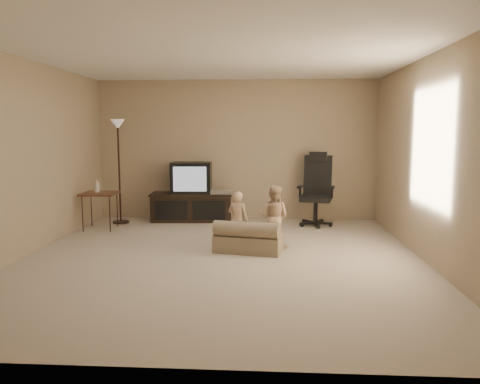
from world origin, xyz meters
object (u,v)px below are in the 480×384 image
object	(u,v)px
child_sofa	(248,239)
toddler_right	(274,217)
tv_stand	(192,197)
toddler_left	(238,220)
floor_lamp	(118,148)
side_table	(99,194)
office_chair	(316,199)

from	to	relation	value
child_sofa	toddler_right	distance (m)	0.50
tv_stand	toddler_left	bearing A→B (deg)	-67.03
floor_lamp	side_table	bearing A→B (deg)	-107.47
child_sofa	toddler_right	bearing A→B (deg)	49.16
child_sofa	toddler_left	xyz separation A→B (m)	(-0.15, 0.18, 0.22)
tv_stand	office_chair	xyz separation A→B (m)	(2.17, -0.27, 0.01)
side_table	floor_lamp	xyz separation A→B (m)	(0.17, 0.53, 0.72)
office_chair	toddler_left	bearing A→B (deg)	-113.20
floor_lamp	child_sofa	world-z (taller)	floor_lamp
toddler_left	office_chair	bearing A→B (deg)	-106.34
tv_stand	toddler_right	world-z (taller)	tv_stand
office_chair	toddler_left	xyz separation A→B (m)	(-1.22, -1.69, -0.05)
floor_lamp	toddler_left	size ratio (longest dim) A/B	2.28
child_sofa	toddler_left	distance (m)	0.32
side_table	child_sofa	size ratio (longest dim) A/B	0.86
child_sofa	side_table	bearing A→B (deg)	163.47
office_chair	floor_lamp	bearing A→B (deg)	-167.17
child_sofa	office_chair	bearing A→B (deg)	71.97
tv_stand	side_table	world-z (taller)	tv_stand
child_sofa	toddler_left	bearing A→B (deg)	140.15
side_table	child_sofa	world-z (taller)	side_table
office_chair	side_table	size ratio (longest dim) A/B	1.53
toddler_right	child_sofa	bearing A→B (deg)	59.85
side_table	toddler_left	bearing A→B (deg)	-26.20
office_chair	floor_lamp	xyz separation A→B (m)	(-3.38, -0.02, 0.86)
tv_stand	toddler_right	distance (m)	2.37
office_chair	child_sofa	size ratio (longest dim) A/B	1.30
office_chair	side_table	world-z (taller)	office_chair
office_chair	side_table	xyz separation A→B (m)	(-3.55, -0.55, 0.14)
tv_stand	floor_lamp	size ratio (longest dim) A/B	0.83
side_table	toddler_right	xyz separation A→B (m)	(2.82, -1.07, -0.15)
floor_lamp	child_sofa	xyz separation A→B (m)	(2.31, -1.86, -1.13)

